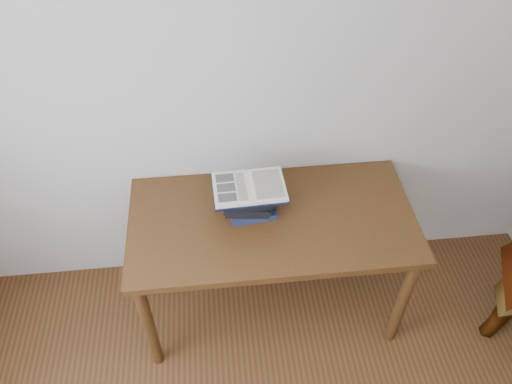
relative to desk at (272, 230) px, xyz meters
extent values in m
cube|color=beige|center=(-0.03, 0.37, 0.62)|extent=(3.50, 0.04, 2.60)
cube|color=#4F2C13|center=(0.00, 0.00, 0.08)|extent=(1.45, 0.73, 0.04)
cylinder|color=#4F2C13|center=(-0.67, -0.30, -0.31)|extent=(0.06, 0.06, 0.74)
cylinder|color=#4F2C13|center=(0.67, -0.30, -0.31)|extent=(0.06, 0.06, 0.74)
cylinder|color=#4F2C13|center=(-0.67, 0.30, -0.31)|extent=(0.06, 0.06, 0.74)
cylinder|color=#4F2C13|center=(0.67, 0.30, -0.31)|extent=(0.06, 0.06, 0.74)
cube|color=#182748|center=(-0.10, 0.06, 0.11)|extent=(0.24, 0.19, 0.03)
cube|color=black|center=(-0.12, 0.05, 0.14)|extent=(0.23, 0.17, 0.03)
cube|color=black|center=(-0.12, 0.06, 0.17)|extent=(0.25, 0.20, 0.03)
cube|color=black|center=(-0.10, 0.05, 0.20)|extent=(0.21, 0.17, 0.03)
cube|color=#182748|center=(-0.12, 0.08, 0.23)|extent=(0.25, 0.17, 0.03)
cube|color=black|center=(-0.11, 0.07, 0.25)|extent=(0.37, 0.26, 0.01)
cube|color=beige|center=(-0.20, 0.06, 0.27)|extent=(0.18, 0.24, 0.02)
cube|color=beige|center=(-0.02, 0.07, 0.27)|extent=(0.18, 0.24, 0.02)
cylinder|color=beige|center=(-0.11, 0.07, 0.26)|extent=(0.02, 0.24, 0.01)
cube|color=black|center=(-0.23, 0.13, 0.28)|extent=(0.09, 0.06, 0.00)
cube|color=black|center=(-0.22, 0.06, 0.28)|extent=(0.09, 0.06, 0.00)
cube|color=black|center=(-0.22, 0.00, 0.28)|extent=(0.09, 0.06, 0.00)
cube|color=#B9AFA0|center=(-0.15, 0.06, 0.28)|extent=(0.05, 0.20, 0.00)
cube|color=#B9AFA0|center=(-0.02, 0.07, 0.28)|extent=(0.14, 0.20, 0.00)
camera|label=1|loc=(-0.26, -1.66, 1.98)|focal=35.00mm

